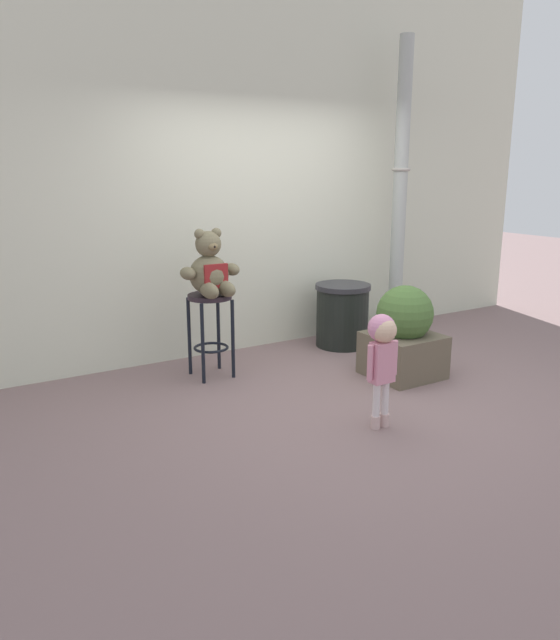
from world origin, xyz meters
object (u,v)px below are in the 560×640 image
(teddy_bear, at_px, (210,271))
(trash_bin, at_px, (342,315))
(child_walking, at_px, (382,347))
(planter_with_shrub, at_px, (404,335))
(bar_stool_with_teddy, at_px, (210,318))
(lamppost, at_px, (399,221))

(teddy_bear, height_order, trash_bin, teddy_bear)
(child_walking, xyz_separation_m, planter_with_shrub, (0.91, 0.75, -0.23))
(bar_stool_with_teddy, height_order, trash_bin, bar_stool_with_teddy)
(planter_with_shrub, bearing_deg, trash_bin, 83.47)
(bar_stool_with_teddy, relative_size, child_walking, 0.90)
(teddy_bear, distance_m, planter_with_shrub, 1.79)
(lamppost, bearing_deg, teddy_bear, -173.66)
(bar_stool_with_teddy, relative_size, lamppost, 0.24)
(child_walking, bearing_deg, teddy_bear, -37.88)
(child_walking, relative_size, lamppost, 0.27)
(child_walking, relative_size, planter_with_shrub, 1.01)
(teddy_bear, distance_m, lamppost, 2.40)
(bar_stool_with_teddy, bearing_deg, teddy_bear, -90.00)
(trash_bin, distance_m, planter_with_shrub, 1.06)
(bar_stool_with_teddy, height_order, teddy_bear, teddy_bear)
(bar_stool_with_teddy, distance_m, teddy_bear, 0.43)
(teddy_bear, bearing_deg, planter_with_shrub, -30.85)
(bar_stool_with_teddy, bearing_deg, lamppost, 5.69)
(planter_with_shrub, bearing_deg, child_walking, -140.41)
(lamppost, height_order, planter_with_shrub, lamppost)
(trash_bin, distance_m, lamppost, 1.22)
(bar_stool_with_teddy, distance_m, child_walking, 1.74)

